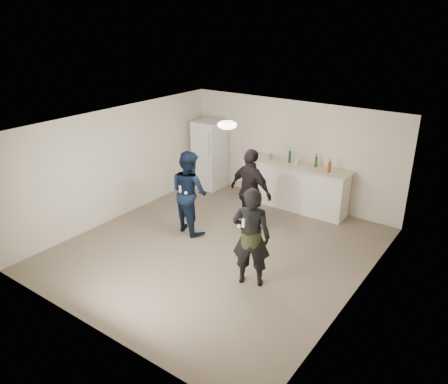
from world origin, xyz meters
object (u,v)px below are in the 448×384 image
Objects in this scene: spectator at (251,192)px; woman at (251,237)px; counter at (293,187)px; shaker at (271,156)px; fridge at (209,154)px; man at (189,192)px.

woman is at bearing 132.54° from spectator.
shaker is at bearing -176.04° from counter.
woman is at bearing -74.66° from counter.
man is at bearing -61.80° from fridge.
counter is 1.42× the size of spectator.
man is (1.24, -2.31, -0.01)m from fridge.
counter is at bearing 1.64° from fridge.
spectator is at bearing -79.53° from woman.
shaker is at bearing -64.01° from spectator.
fridge is 4.66m from woman.
woman is 1.94m from spectator.
man reaches higher than shaker.
counter is at bearing -85.15° from spectator.
fridge is 2.62m from man.
man is (-1.21, -2.38, 0.36)m from counter.
counter is at bearing 3.96° from shaker.
counter is at bearing -102.58° from man.
counter is 1.72m from spectator.
counter is 0.90m from shaker.
shaker reaches higher than counter.
spectator is at bearing -73.79° from shaker.
shaker is at bearing -87.24° from woman.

